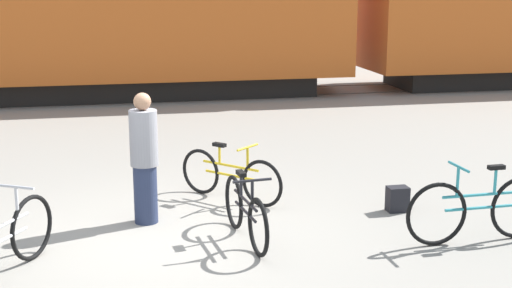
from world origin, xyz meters
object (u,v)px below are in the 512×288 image
at_px(bicycle_yellow, 230,176).
at_px(person_in_grey, 144,159).
at_px(bicycle_silver, 3,241).
at_px(backpack, 397,199).
at_px(bicycle_teal, 479,209).
at_px(bicycle_black, 245,212).

distance_m(bicycle_yellow, person_in_grey, 1.49).
relative_size(bicycle_silver, backpack, 4.49).
distance_m(bicycle_teal, bicycle_silver, 5.37).
xyz_separation_m(bicycle_black, bicycle_silver, (-2.67, -0.49, 0.03)).
bearing_deg(bicycle_yellow, bicycle_teal, -40.40).
distance_m(bicycle_black, bicycle_yellow, 1.63).
bearing_deg(bicycle_silver, bicycle_black, 10.47).
bearing_deg(person_in_grey, bicycle_teal, 93.03).
height_order(bicycle_black, bicycle_silver, bicycle_silver).
xyz_separation_m(bicycle_silver, bicycle_yellow, (2.77, 2.12, -0.04)).
bearing_deg(person_in_grey, bicycle_silver, -22.96).
height_order(bicycle_teal, bicycle_silver, bicycle_teal).
distance_m(bicycle_teal, person_in_grey, 4.13).
bearing_deg(bicycle_teal, bicycle_yellow, 139.60).
xyz_separation_m(bicycle_silver, person_in_grey, (1.55, 1.42, 0.45)).
distance_m(person_in_grey, backpack, 3.41).
xyz_separation_m(bicycle_black, backpack, (2.22, 0.68, -0.19)).
height_order(bicycle_teal, person_in_grey, person_in_grey).
height_order(bicycle_yellow, backpack, bicycle_yellow).
height_order(bicycle_teal, bicycle_yellow, bicycle_teal).
height_order(bicycle_yellow, person_in_grey, person_in_grey).
relative_size(bicycle_yellow, person_in_grey, 0.78).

